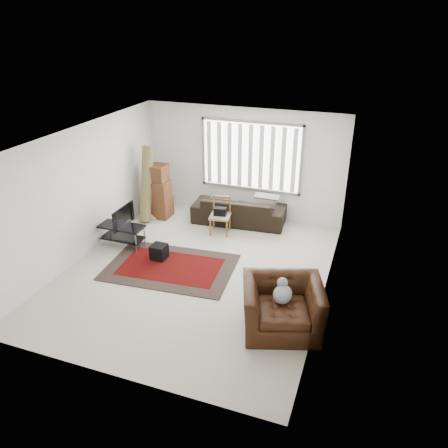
{
  "coord_description": "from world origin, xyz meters",
  "views": [
    {
      "loc": [
        3.05,
        -6.85,
        4.65
      ],
      "look_at": [
        0.52,
        0.17,
        1.05
      ],
      "focal_mm": 35.0,
      "sensor_mm": 36.0,
      "label": 1
    }
  ],
  "objects_px": {
    "sofa": "(239,206)",
    "tv_stand": "(122,231)",
    "moving_boxes": "(159,193)",
    "side_chair": "(220,214)",
    "armchair": "(282,304)"
  },
  "relations": [
    {
      "from": "tv_stand",
      "to": "sofa",
      "type": "distance_m",
      "value": 2.88
    },
    {
      "from": "moving_boxes",
      "to": "armchair",
      "type": "relative_size",
      "value": 0.87
    },
    {
      "from": "moving_boxes",
      "to": "armchair",
      "type": "height_order",
      "value": "moving_boxes"
    },
    {
      "from": "sofa",
      "to": "tv_stand",
      "type": "bearing_deg",
      "value": 40.37
    },
    {
      "from": "moving_boxes",
      "to": "sofa",
      "type": "xyz_separation_m",
      "value": [
        1.99,
        0.34,
        -0.2
      ]
    },
    {
      "from": "moving_boxes",
      "to": "sofa",
      "type": "relative_size",
      "value": 0.6
    },
    {
      "from": "side_chair",
      "to": "moving_boxes",
      "type": "bearing_deg",
      "value": 159.82
    },
    {
      "from": "tv_stand",
      "to": "side_chair",
      "type": "distance_m",
      "value": 2.25
    },
    {
      "from": "tv_stand",
      "to": "sofa",
      "type": "bearing_deg",
      "value": 45.01
    },
    {
      "from": "moving_boxes",
      "to": "side_chair",
      "type": "xyz_separation_m",
      "value": [
        1.75,
        -0.34,
        -0.16
      ]
    },
    {
      "from": "tv_stand",
      "to": "side_chair",
      "type": "bearing_deg",
      "value": 36.98
    },
    {
      "from": "moving_boxes",
      "to": "armchair",
      "type": "distance_m",
      "value": 5.08
    },
    {
      "from": "side_chair",
      "to": "armchair",
      "type": "height_order",
      "value": "armchair"
    },
    {
      "from": "armchair",
      "to": "tv_stand",
      "type": "bearing_deg",
      "value": 140.21
    },
    {
      "from": "side_chair",
      "to": "armchair",
      "type": "bearing_deg",
      "value": -62.93
    }
  ]
}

